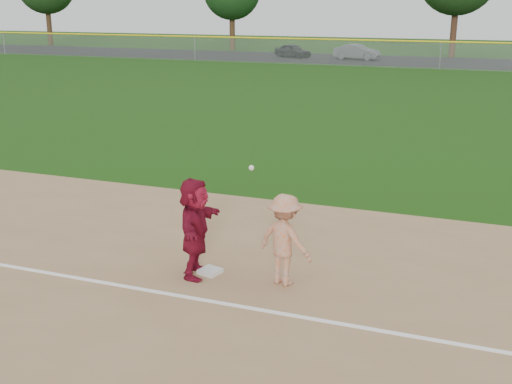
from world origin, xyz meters
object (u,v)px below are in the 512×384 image
(car_left, at_px, (293,51))
(base_runner, at_px, (195,227))
(first_base, at_px, (210,271))
(car_mid, at_px, (357,52))

(car_left, bearing_deg, base_runner, -143.20)
(first_base, xyz_separation_m, base_runner, (-0.21, -0.15, 0.89))
(car_left, bearing_deg, car_mid, -70.98)
(first_base, bearing_deg, car_mid, 98.70)
(first_base, bearing_deg, base_runner, -143.47)
(first_base, xyz_separation_m, car_mid, (-6.98, 45.63, 0.60))
(base_runner, bearing_deg, car_mid, -1.82)
(base_runner, bearing_deg, first_base, -63.71)
(first_base, height_order, car_left, car_left)
(first_base, relative_size, car_mid, 0.09)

